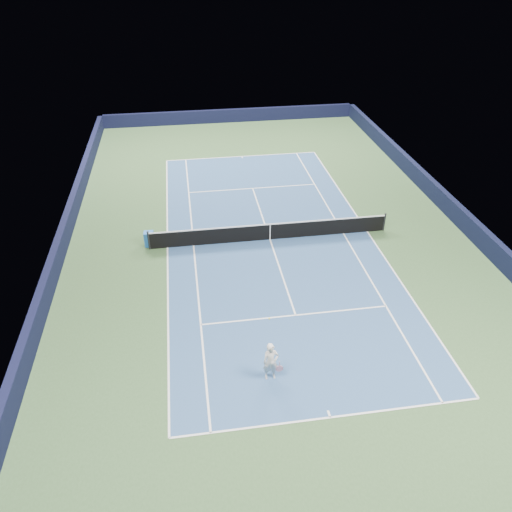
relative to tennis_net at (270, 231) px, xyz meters
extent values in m
plane|color=#33522C|center=(0.00, 0.00, -0.50)|extent=(40.00, 40.00, 0.00)
cube|color=black|center=(0.00, 19.82, 0.05)|extent=(22.00, 0.35, 1.10)
cube|color=black|center=(10.82, 0.00, 0.05)|extent=(0.35, 40.00, 1.10)
cube|color=black|center=(-10.82, 0.00, 0.05)|extent=(0.35, 40.00, 1.10)
cube|color=#2C4D7C|center=(0.00, 0.00, -0.50)|extent=(10.97, 23.77, 0.01)
cube|color=white|center=(0.00, 11.88, -0.50)|extent=(10.97, 0.08, 0.00)
cube|color=white|center=(0.00, -11.88, -0.50)|extent=(10.97, 0.08, 0.00)
cube|color=white|center=(5.49, 0.00, -0.50)|extent=(0.08, 23.77, 0.00)
cube|color=white|center=(-5.49, 0.00, -0.50)|extent=(0.08, 23.77, 0.00)
cube|color=white|center=(4.12, 0.00, -0.50)|extent=(0.08, 23.77, 0.00)
cube|color=white|center=(-4.12, 0.00, -0.50)|extent=(0.08, 23.77, 0.00)
cube|color=white|center=(0.00, 6.40, -0.50)|extent=(8.23, 0.08, 0.00)
cube|color=white|center=(0.00, -6.40, -0.50)|extent=(8.23, 0.08, 0.00)
cube|color=white|center=(0.00, 0.00, -0.50)|extent=(0.08, 12.80, 0.00)
cube|color=white|center=(0.00, 11.73, -0.50)|extent=(0.08, 0.30, 0.00)
cube|color=white|center=(0.00, -11.73, -0.50)|extent=(0.08, 0.30, 0.00)
cylinder|color=black|center=(-6.40, 0.00, 0.03)|extent=(0.10, 0.10, 1.07)
cylinder|color=black|center=(6.40, 0.00, 0.03)|extent=(0.10, 0.10, 1.07)
cube|color=black|center=(0.00, 0.00, -0.05)|extent=(12.80, 0.03, 0.91)
cube|color=white|center=(0.00, 0.00, 0.44)|extent=(12.80, 0.04, 0.06)
cube|color=white|center=(0.00, 0.00, -0.05)|extent=(0.05, 0.04, 0.91)
cube|color=blue|center=(-6.40, 0.38, -0.10)|extent=(0.52, 0.48, 0.81)
cube|color=silver|center=(-6.11, 0.38, -0.05)|extent=(0.03, 0.36, 0.36)
imported|color=silver|center=(-1.71, -9.76, 0.31)|extent=(0.61, 0.42, 1.62)
cylinder|color=pink|center=(-1.39, -9.81, 0.20)|extent=(0.03, 0.03, 0.27)
cylinder|color=black|center=(-1.39, -9.81, -0.04)|extent=(0.27, 0.02, 0.27)
cylinder|color=#C78199|center=(-1.39, -9.81, -0.04)|extent=(0.29, 0.03, 0.29)
sphere|color=yellow|center=(-1.61, -8.76, 1.51)|extent=(0.07, 0.07, 0.07)
camera|label=1|loc=(-4.23, -22.62, 13.56)|focal=35.00mm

